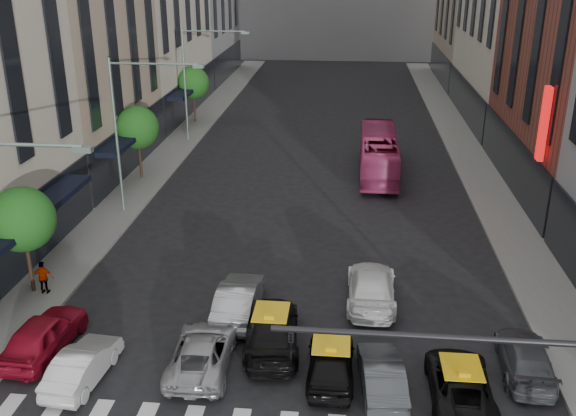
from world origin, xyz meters
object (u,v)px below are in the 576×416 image
(pedestrian_far, at_px, (44,277))
(taxi_left, at_px, (271,329))
(car_white_front, at_px, (83,365))
(bus, at_px, (379,153))
(streetlamp_mid, at_px, (131,116))
(car_red, at_px, (44,334))
(streetlamp_far, at_px, (196,69))
(taxi_center, at_px, (331,360))

(pedestrian_far, bearing_deg, taxi_left, 162.27)
(car_white_front, distance_m, bus, 27.34)
(streetlamp_mid, relative_size, bus, 0.85)
(car_red, xyz_separation_m, taxi_left, (8.71, 1.20, -0.01))
(streetlamp_far, distance_m, pedestrian_far, 26.67)
(streetlamp_mid, relative_size, streetlamp_far, 1.00)
(streetlamp_mid, relative_size, taxi_left, 1.72)
(taxi_center, xyz_separation_m, pedestrian_far, (-13.05, 4.75, 0.22))
(streetlamp_far, distance_m, car_red, 30.80)
(bus, bearing_deg, taxi_left, 78.30)
(streetlamp_mid, distance_m, taxi_left, 17.05)
(streetlamp_mid, height_order, taxi_left, streetlamp_mid)
(car_red, relative_size, bus, 0.43)
(car_white_front, bearing_deg, bus, -109.45)
(taxi_center, bearing_deg, bus, -96.27)
(streetlamp_far, bearing_deg, car_red, -88.41)
(streetlamp_mid, distance_m, streetlamp_far, 16.00)
(streetlamp_far, xyz_separation_m, bus, (14.43, -7.13, -4.43))
(car_red, xyz_separation_m, bus, (13.59, 23.24, 0.70))
(taxi_left, xyz_separation_m, pedestrian_far, (-10.65, 2.98, 0.17))
(car_white_front, xyz_separation_m, bus, (11.39, 24.85, 0.82))
(taxi_left, relative_size, taxi_center, 1.24)
(taxi_left, bearing_deg, car_red, 1.83)
(car_white_front, bearing_deg, taxi_center, -168.14)
(streetlamp_mid, distance_m, pedestrian_far, 11.38)
(streetlamp_mid, bearing_deg, pedestrian_far, -96.19)
(streetlamp_mid, bearing_deg, car_white_front, -79.21)
(streetlamp_mid, relative_size, car_red, 1.98)
(streetlamp_far, xyz_separation_m, taxi_left, (9.55, -29.16, -5.15))
(car_red, bearing_deg, taxi_center, -179.42)
(streetlamp_far, relative_size, car_red, 1.98)
(streetlamp_far, bearing_deg, taxi_center, -68.88)
(streetlamp_far, bearing_deg, bus, -26.28)
(streetlamp_mid, bearing_deg, taxi_center, -51.34)
(streetlamp_mid, distance_m, car_white_front, 17.09)
(car_red, bearing_deg, streetlamp_far, -84.90)
(car_red, bearing_deg, car_white_front, 147.28)
(car_white_front, height_order, taxi_left, taxi_left)
(car_red, distance_m, car_white_front, 2.73)
(car_white_front, bearing_deg, pedestrian_far, -49.25)
(taxi_left, bearing_deg, car_white_front, 17.36)
(streetlamp_far, bearing_deg, pedestrian_far, -92.41)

